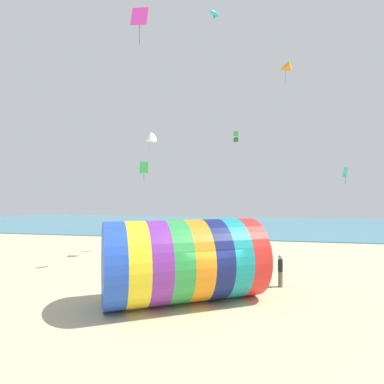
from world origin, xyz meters
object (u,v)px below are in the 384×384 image
(kite_cyan_diamond, at_px, (345,172))
(bystander_near_water, at_px, (227,254))
(kite_magenta_diamond, at_px, (140,17))
(kite_green_box, at_px, (236,137))
(giant_inflatable_tube, at_px, (184,260))
(kite_white_delta, at_px, (150,139))
(kite_handler, at_px, (280,270))
(kite_orange_delta, at_px, (285,68))
(kite_cyan_parafoil, at_px, (214,14))
(kite_green_diamond, at_px, (144,168))

(kite_cyan_diamond, relative_size, bystander_near_water, 0.81)
(kite_magenta_diamond, height_order, kite_green_box, kite_magenta_diamond)
(giant_inflatable_tube, xyz_separation_m, bystander_near_water, (1.35, 7.37, -1.02))
(giant_inflatable_tube, xyz_separation_m, kite_white_delta, (-5.29, 10.09, 7.73))
(kite_handler, relative_size, kite_orange_delta, 0.82)
(kite_cyan_parafoil, distance_m, kite_green_box, 10.99)
(kite_cyan_diamond, bearing_deg, kite_green_box, 158.76)
(kite_green_diamond, bearing_deg, kite_green_box, 26.60)
(kite_handler, bearing_deg, kite_cyan_parafoil, 133.64)
(kite_handler, bearing_deg, kite_magenta_diamond, -169.31)
(giant_inflatable_tube, bearing_deg, bystander_near_water, 79.66)
(kite_handler, bearing_deg, kite_white_delta, 144.70)
(kite_handler, relative_size, kite_magenta_diamond, 0.78)
(kite_green_box, height_order, kite_white_delta, kite_green_box)
(kite_white_delta, distance_m, bystander_near_water, 11.31)
(kite_cyan_parafoil, relative_size, kite_white_delta, 0.61)
(giant_inflatable_tube, height_order, kite_white_delta, kite_white_delta)
(kite_green_diamond, bearing_deg, kite_handler, -38.23)
(kite_handler, bearing_deg, kite_cyan_diamond, 57.69)
(kite_handler, distance_m, kite_green_box, 16.22)
(kite_magenta_diamond, xyz_separation_m, kite_cyan_parafoil, (3.37, 5.64, 3.20))
(kite_handler, distance_m, kite_white_delta, 14.85)
(kite_green_diamond, bearing_deg, kite_cyan_diamond, 1.84)
(kite_magenta_diamond, relative_size, kite_green_box, 2.03)
(kite_orange_delta, bearing_deg, kite_green_box, -165.66)
(kite_magenta_diamond, bearing_deg, giant_inflatable_tube, -31.05)
(kite_orange_delta, bearing_deg, kite_white_delta, -149.40)
(kite_cyan_diamond, xyz_separation_m, kite_white_delta, (-15.60, -2.19, 2.84))
(kite_handler, distance_m, kite_cyan_parafoil, 17.89)
(kite_handler, bearing_deg, kite_green_diamond, 141.77)
(kite_green_box, bearing_deg, kite_green_diamond, -153.40)
(kite_cyan_parafoil, xyz_separation_m, kite_orange_delta, (5.77, 9.53, -0.29))
(kite_cyan_diamond, distance_m, kite_green_box, 10.23)
(kite_cyan_parafoil, relative_size, kite_cyan_diamond, 0.77)
(kite_white_delta, relative_size, bystander_near_water, 1.02)
(kite_green_diamond, height_order, kite_cyan_parafoil, kite_cyan_parafoil)
(kite_handler, relative_size, kite_green_box, 1.58)
(kite_magenta_diamond, xyz_separation_m, kite_green_box, (4.39, 13.96, -3.90))
(kite_green_diamond, height_order, kite_cyan_diamond, kite_green_diamond)
(giant_inflatable_tube, relative_size, kite_green_diamond, 4.42)
(kite_magenta_diamond, height_order, kite_cyan_diamond, kite_magenta_diamond)
(kite_cyan_parafoil, xyz_separation_m, kite_green_box, (1.02, 8.32, -7.10))
(kite_magenta_diamond, bearing_deg, kite_white_delta, 106.06)
(giant_inflatable_tube, xyz_separation_m, kite_handler, (4.53, 3.14, -0.99))
(kite_orange_delta, height_order, kite_white_delta, kite_orange_delta)
(kite_green_box, distance_m, kite_white_delta, 8.88)
(giant_inflatable_tube, bearing_deg, kite_green_box, 84.52)
(kite_green_box, distance_m, kite_orange_delta, 8.39)
(kite_cyan_parafoil, distance_m, kite_white_delta, 10.38)
(kite_magenta_diamond, height_order, kite_orange_delta, kite_orange_delta)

